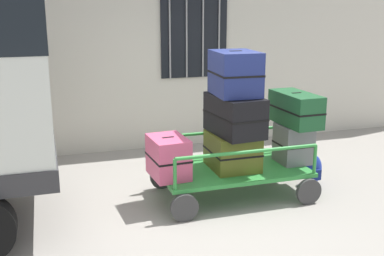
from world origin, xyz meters
The scene contains 11 objects.
ground_plane centered at (0.00, 0.00, 0.00)m, with size 40.00×40.00×0.00m, color gray.
building_wall centered at (0.00, 2.88, 2.50)m, with size 12.00×0.38×5.00m.
luggage_cart centered at (0.26, 0.23, 0.32)m, with size 2.01×1.15×0.39m.
cart_railing centered at (0.26, 0.23, 0.72)m, with size 1.91×1.02×0.40m.
suitcase_left_bottom centered at (-0.63, 0.20, 0.65)m, with size 0.48×0.63×0.52m.
suitcase_midleft_bottom centered at (0.26, 0.26, 0.63)m, with size 0.60×0.68×0.48m.
suitcase_midleft_middle centered at (0.26, 0.21, 1.13)m, with size 0.59×0.91×0.51m.
suitcase_midleft_top centered at (0.26, 0.23, 1.66)m, with size 0.57×0.72×0.56m.
suitcase_center_bottom centered at (1.15, 0.23, 0.66)m, with size 0.44×0.45×0.54m.
suitcase_center_middle centered at (1.15, 0.23, 1.15)m, with size 0.43×0.86×0.44m.
backpack centered at (1.52, 0.27, 0.22)m, with size 0.27×0.22×0.44m.
Camera 1 is at (-2.05, -5.28, 2.51)m, focal length 44.20 mm.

